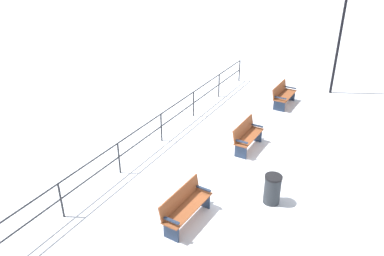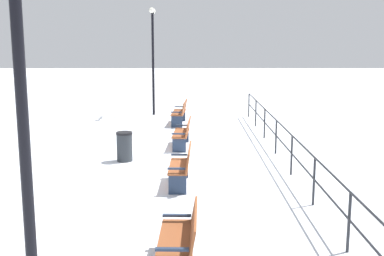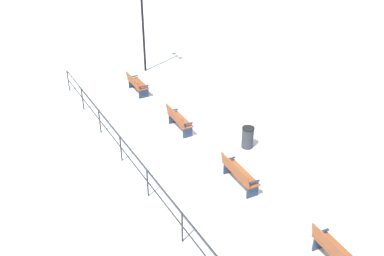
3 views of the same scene
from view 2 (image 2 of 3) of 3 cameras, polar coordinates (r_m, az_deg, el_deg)
ground_plane at (r=13.45m, az=-1.66°, el=-4.12°), size 80.00×80.00×0.00m
bench_nearest at (r=19.29m, az=-1.33°, el=1.88°), size 0.64×1.67×0.93m
bench_second at (r=15.31m, az=-1.02°, el=-0.52°), size 0.59×1.65×0.87m
bench_third at (r=11.36m, az=-1.15°, el=-4.36°), size 0.53×1.48×0.92m
bench_fourth at (r=7.54m, az=-1.25°, el=-12.61°), size 0.61×1.50×0.86m
lamppost_near at (r=21.52m, az=-4.55°, el=9.62°), size 0.23×1.11×4.60m
lamppost_middle at (r=4.87m, az=-19.57°, el=10.65°), size 0.26×1.12×5.08m
waterfront_railing at (r=13.52m, az=10.52°, el=-1.19°), size 0.05×15.73×1.02m
trash_bin at (r=13.74m, az=-7.81°, el=-2.13°), size 0.45×0.45×0.82m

